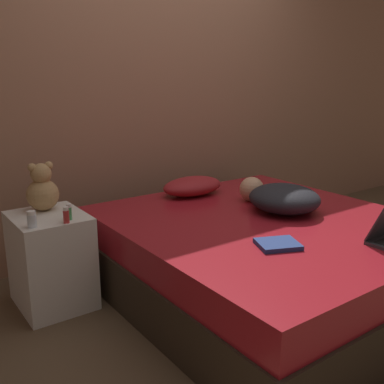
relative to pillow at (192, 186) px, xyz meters
name	(u,v)px	position (x,y,z in m)	size (l,w,h in m)	color
ground_plane	(264,293)	(0.04, -0.72, -0.56)	(12.00, 12.00, 0.00)	brown
wall_back	(159,81)	(0.04, 0.50, 0.74)	(8.00, 0.06, 2.60)	#996B51
bed	(265,257)	(0.04, -0.72, -0.32)	(1.73, 1.88, 0.50)	#2D2319
nightstand	(51,260)	(-1.09, -0.07, -0.28)	(0.40, 0.47, 0.56)	silver
pillow	(192,186)	(0.00, 0.00, 0.00)	(0.47, 0.29, 0.13)	maroon
person_lying	(280,197)	(0.24, -0.64, 0.02)	(0.44, 0.62, 0.18)	black
teddy_bear	(42,190)	(-1.07, 0.04, 0.13)	(0.19, 0.19, 0.29)	tan
bottle_clear	(32,219)	(-1.22, -0.24, 0.04)	(0.05, 0.05, 0.09)	silver
bottle_red	(66,215)	(-1.05, -0.28, 0.04)	(0.03, 0.03, 0.09)	#B72D2D
bottle_green	(69,212)	(-1.01, -0.23, 0.04)	(0.03, 0.03, 0.09)	#3D8E4C
book	(278,244)	(-0.24, -1.08, -0.05)	(0.26, 0.24, 0.02)	navy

